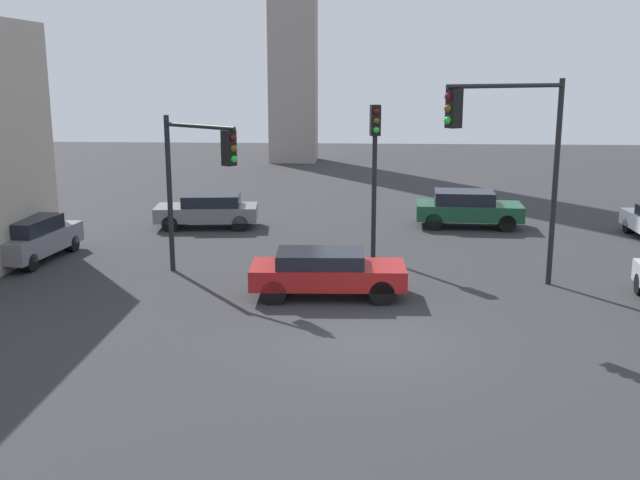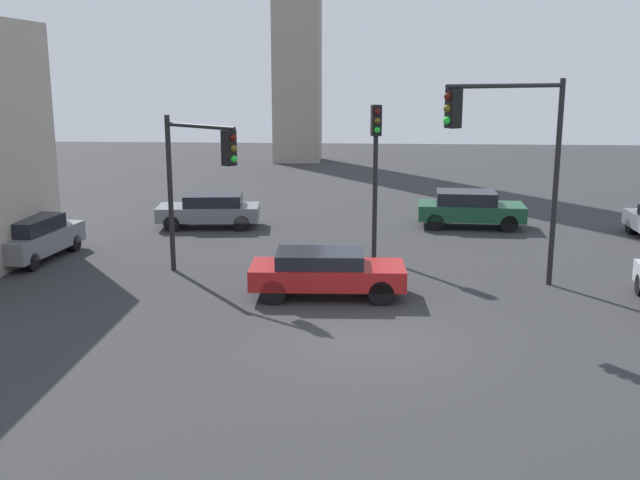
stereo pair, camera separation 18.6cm
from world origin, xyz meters
name	(u,v)px [view 1 (the left image)]	position (x,y,z in m)	size (l,w,h in m)	color
ground_plane	(372,341)	(0.00, 0.00, 0.00)	(97.85, 97.85, 0.00)	#2D2D30
traffic_light_0	(375,152)	(0.11, 8.06, 3.57)	(0.37, 0.48, 5.11)	black
traffic_light_1	(199,166)	(-5.13, 5.15, 3.45)	(2.53, 1.94, 4.88)	black
traffic_light_2	(511,141)	(3.76, 4.12, 4.33)	(3.58, 2.48, 5.99)	black
car_0	(467,208)	(3.96, 13.40, 0.78)	(4.30, 2.10, 1.47)	#19472D
car_3	(326,272)	(-1.26, 3.49, 0.72)	(4.35, 1.91, 1.30)	maroon
car_4	(29,238)	(-11.32, 6.98, 0.76)	(2.20, 4.17, 1.47)	slate
car_5	(208,210)	(-6.50, 12.66, 0.72)	(4.20, 2.17, 1.35)	slate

